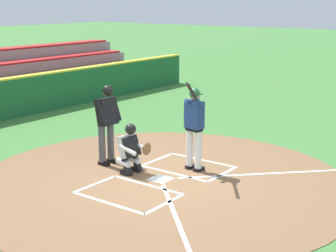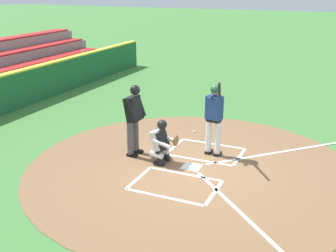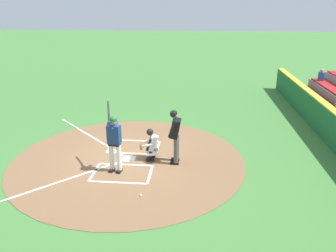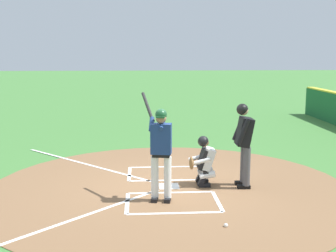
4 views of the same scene
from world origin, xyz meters
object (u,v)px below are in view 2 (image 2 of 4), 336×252
(plate_umpire, at_px, (134,115))
(baseball, at_px, (194,131))
(batter, at_px, (214,115))
(catcher, at_px, (162,141))

(plate_umpire, distance_m, baseball, 2.57)
(batter, relative_size, plate_umpire, 1.14)
(plate_umpire, height_order, baseball, plate_umpire)
(batter, distance_m, catcher, 1.49)
(plate_umpire, relative_size, baseball, 25.20)
(batter, distance_m, baseball, 2.05)
(catcher, height_order, plate_umpire, plate_umpire)
(catcher, bearing_deg, baseball, -179.13)
(batter, height_order, baseball, batter)
(catcher, distance_m, baseball, 2.45)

